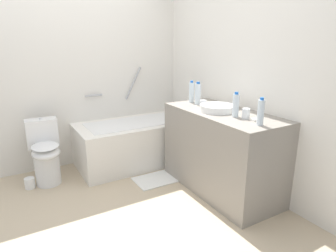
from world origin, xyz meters
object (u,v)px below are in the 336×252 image
at_px(sink_faucet, 233,106).
at_px(toilet_paper_roll, 30,183).
at_px(drinking_glass_0, 246,114).
at_px(sink_basin, 217,108).
at_px(drinking_glass_1, 203,104).
at_px(water_bottle_1, 261,112).
at_px(toilet, 45,153).
at_px(water_bottle_0, 236,105).
at_px(water_bottle_3, 198,94).
at_px(soap_dish, 256,120).
at_px(bath_mat, 162,178).
at_px(water_bottle_2, 192,92).
at_px(bathtub, 135,141).

height_order(sink_faucet, toilet_paper_roll, sink_faucet).
bearing_deg(drinking_glass_0, sink_faucet, 64.77).
relative_size(sink_basin, drinking_glass_1, 4.68).
bearing_deg(toilet_paper_roll, sink_faucet, -27.36).
xyz_separation_m(water_bottle_1, toilet_paper_roll, (-1.77, 1.62, -0.94)).
xyz_separation_m(toilet, water_bottle_0, (1.58, -1.35, 0.64)).
relative_size(toilet, drinking_glass_1, 9.59).
bearing_deg(water_bottle_3, toilet, 156.41).
height_order(toilet, water_bottle_0, water_bottle_0).
distance_m(water_bottle_1, soap_dish, 0.18).
bearing_deg(bath_mat, toilet_paper_roll, 158.89).
relative_size(sink_faucet, drinking_glass_0, 1.55).
height_order(sink_basin, toilet_paper_roll, sink_basin).
relative_size(sink_basin, bath_mat, 0.55).
xyz_separation_m(toilet, water_bottle_2, (1.60, -0.57, 0.65)).
distance_m(bathtub, sink_basin, 1.34).
relative_size(water_bottle_0, water_bottle_2, 0.94).
height_order(bath_mat, toilet_paper_roll, toilet_paper_roll).
bearing_deg(water_bottle_2, toilet, 160.32).
xyz_separation_m(sink_faucet, water_bottle_3, (-0.18, 0.39, 0.09)).
height_order(water_bottle_0, soap_dish, water_bottle_0).
bearing_deg(bath_mat, water_bottle_3, -14.30).
relative_size(drinking_glass_0, toilet_paper_roll, 0.81).
height_order(sink_basin, water_bottle_1, water_bottle_1).
distance_m(bathtub, water_bottle_0, 1.60).
xyz_separation_m(toilet, bath_mat, (1.19, -0.59, -0.35)).
bearing_deg(sink_basin, drinking_glass_1, 92.04).
xyz_separation_m(sink_faucet, toilet_paper_roll, (-1.99, 1.03, -0.85)).
xyz_separation_m(sink_faucet, soap_dish, (-0.15, -0.47, -0.02)).
relative_size(sink_basin, water_bottle_2, 1.40).
xyz_separation_m(toilet, water_bottle_1, (1.56, -1.68, 0.64)).
relative_size(drinking_glass_1, soap_dish, 0.85).
relative_size(bathtub, water_bottle_2, 5.85).
xyz_separation_m(bathtub, soap_dish, (0.52, -1.57, 0.59)).
height_order(water_bottle_3, drinking_glass_1, water_bottle_3).
xyz_separation_m(water_bottle_1, drinking_glass_0, (0.05, 0.22, -0.07)).
xyz_separation_m(sink_basin, bath_mat, (-0.39, 0.49, -0.91)).
relative_size(sink_basin, water_bottle_1, 1.48).
distance_m(sink_faucet, drinking_glass_0, 0.41).
bearing_deg(drinking_glass_1, water_bottle_1, -90.46).
bearing_deg(drinking_glass_1, bath_mat, 146.08).
xyz_separation_m(toilet, soap_dish, (1.64, -1.56, 0.54)).
distance_m(sink_basin, water_bottle_2, 0.52).
height_order(toilet, toilet_paper_roll, toilet).
bearing_deg(water_bottle_0, sink_faucet, 51.52).
relative_size(toilet, water_bottle_0, 3.06).
relative_size(sink_basin, soap_dish, 4.00).
xyz_separation_m(sink_basin, sink_faucet, (0.21, 0.00, -0.01)).
bearing_deg(sink_faucet, drinking_glass_0, -115.23).
height_order(water_bottle_2, toilet_paper_roll, water_bottle_2).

